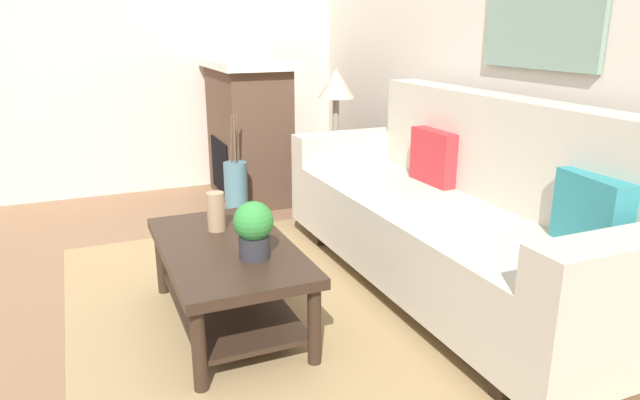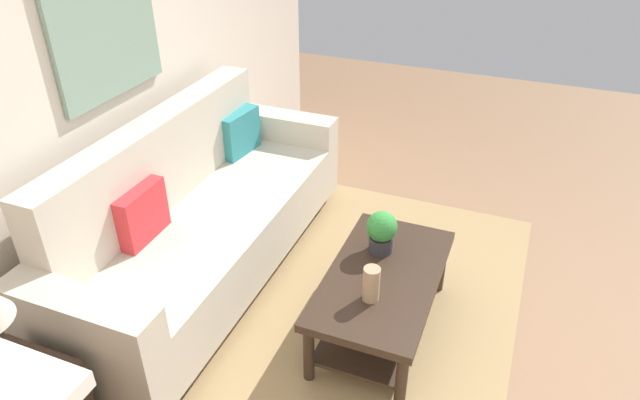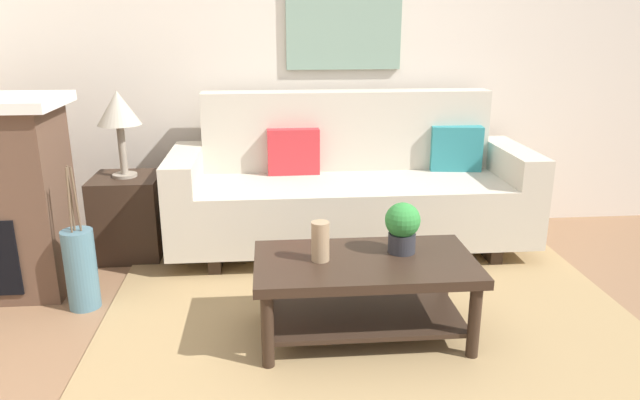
{
  "view_description": "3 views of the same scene",
  "coord_description": "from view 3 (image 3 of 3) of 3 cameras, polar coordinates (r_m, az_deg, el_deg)",
  "views": [
    {
      "loc": [
        2.49,
        -0.34,
        1.44
      ],
      "look_at": [
        -0.25,
        0.84,
        0.53
      ],
      "focal_mm": 32.49,
      "sensor_mm": 36.0,
      "label": 1
    },
    {
      "loc": [
        -2.49,
        -0.32,
        2.45
      ],
      "look_at": [
        0.16,
        0.74,
        0.68
      ],
      "focal_mm": 31.85,
      "sensor_mm": 36.0,
      "label": 2
    },
    {
      "loc": [
        -0.52,
        -2.42,
        1.58
      ],
      "look_at": [
        -0.24,
        0.84,
        0.56
      ],
      "focal_mm": 33.18,
      "sensor_mm": 36.0,
      "label": 3
    }
  ],
  "objects": [
    {
      "name": "tabletop_vase",
      "position": [
        2.9,
        0.03,
        -4.01
      ],
      "size": [
        0.09,
        0.09,
        0.2
      ],
      "primitive_type": "cylinder",
      "color": "tan",
      "rests_on": "coffee_table"
    },
    {
      "name": "floor_vase_branch_c",
      "position": [
        3.44,
        -23.05,
        -0.03
      ],
      "size": [
        0.02,
        0.03,
        0.36
      ],
      "primitive_type": "cylinder",
      "rotation": [
        -0.05,
        0.02,
        0.0
      ],
      "color": "brown",
      "rests_on": "floor_vase"
    },
    {
      "name": "potted_plant_tabletop",
      "position": [
        3.02,
        7.96,
        -2.49
      ],
      "size": [
        0.18,
        0.18,
        0.26
      ],
      "color": "#2D2D33",
      "rests_on": "coffee_table"
    },
    {
      "name": "floor_vase",
      "position": [
        3.58,
        -22.05,
        -6.23
      ],
      "size": [
        0.17,
        0.17,
        0.46
      ],
      "primitive_type": "cylinder",
      "color": "slate",
      "rests_on": "ground_plane"
    },
    {
      "name": "floor_vase_branch_b",
      "position": [
        3.47,
        -22.88,
        0.14
      ],
      "size": [
        0.02,
        0.04,
        0.36
      ],
      "primitive_type": "cylinder",
      "rotation": [
        -0.08,
        -0.02,
        0.0
      ],
      "color": "brown",
      "rests_on": "floor_vase"
    },
    {
      "name": "coffee_table",
      "position": [
        3.0,
        4.31,
        -7.73
      ],
      "size": [
        1.1,
        0.6,
        0.43
      ],
      "color": "#332319",
      "rests_on": "ground_plane"
    },
    {
      "name": "throw_pillow_crimson",
      "position": [
        4.15,
        -2.58,
        4.7
      ],
      "size": [
        0.36,
        0.13,
        0.32
      ],
      "primitive_type": "cube",
      "rotation": [
        0.0,
        0.0,
        0.02
      ],
      "color": "red",
      "rests_on": "couch"
    },
    {
      "name": "side_table",
      "position": [
        4.24,
        -17.93,
        -1.49
      ],
      "size": [
        0.44,
        0.44,
        0.56
      ],
      "primitive_type": "cube",
      "color": "#332319",
      "rests_on": "ground_plane"
    },
    {
      "name": "area_rug",
      "position": [
        3.36,
        4.64,
        -10.79
      ],
      "size": [
        2.9,
        1.99,
        0.01
      ],
      "primitive_type": "cube",
      "color": "#A38456",
      "rests_on": "ground_plane"
    },
    {
      "name": "throw_pillow_teal",
      "position": [
        4.36,
        12.98,
        4.88
      ],
      "size": [
        0.37,
        0.16,
        0.32
      ],
      "primitive_type": "cube",
      "rotation": [
        0.0,
        0.0,
        -0.13
      ],
      "color": "teal",
      "rests_on": "couch"
    },
    {
      "name": "framed_painting",
      "position": [
        4.43,
        2.33,
        17.34
      ],
      "size": [
        0.83,
        0.03,
        0.75
      ],
      "primitive_type": "cube",
      "color": "gray"
    },
    {
      "name": "ground_plane",
      "position": [
        2.94,
        6.29,
        -15.45
      ],
      "size": [
        9.48,
        9.48,
        0.0
      ],
      "primitive_type": "plane",
      "color": "#8C6647"
    },
    {
      "name": "wall_back",
      "position": [
        4.5,
        1.75,
        14.3
      ],
      "size": [
        5.48,
        0.1,
        2.7
      ],
      "primitive_type": "cube",
      "color": "beige",
      "rests_on": "ground_plane"
    },
    {
      "name": "table_lamp",
      "position": [
        4.08,
        -18.86,
        8.06
      ],
      "size": [
        0.28,
        0.28,
        0.57
      ],
      "color": "gray",
      "rests_on": "side_table"
    },
    {
      "name": "floor_vase_branch_a",
      "position": [
        3.44,
        -22.49,
        0.07
      ],
      "size": [
        0.03,
        0.02,
        0.36
      ],
      "primitive_type": "cylinder",
      "rotation": [
        -0.02,
        -0.05,
        0.0
      ],
      "color": "brown",
      "rests_on": "floor_vase"
    },
    {
      "name": "couch",
      "position": [
        4.13,
        2.94,
        1.06
      ],
      "size": [
        2.45,
        0.84,
        1.08
      ],
      "color": "beige",
      "rests_on": "ground_plane"
    }
  ]
}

